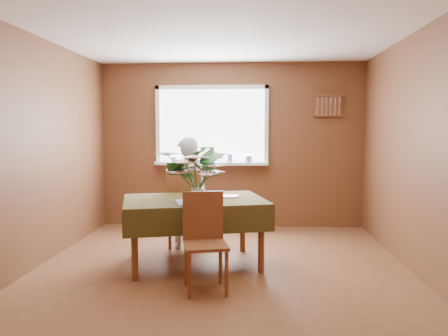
# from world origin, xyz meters

# --- Properties ---
(floor) EXTENTS (4.50, 4.50, 0.00)m
(floor) POSITION_xyz_m (0.00, 0.00, 0.00)
(floor) COLOR brown
(floor) RESTS_ON ground
(ceiling) EXTENTS (4.50, 4.50, 0.00)m
(ceiling) POSITION_xyz_m (0.00, 0.00, 2.50)
(ceiling) COLOR white
(ceiling) RESTS_ON wall_back
(wall_back) EXTENTS (4.00, 0.00, 4.00)m
(wall_back) POSITION_xyz_m (0.00, 2.25, 1.25)
(wall_back) COLOR brown
(wall_back) RESTS_ON floor
(wall_front) EXTENTS (4.00, 0.00, 4.00)m
(wall_front) POSITION_xyz_m (0.00, -2.25, 1.25)
(wall_front) COLOR brown
(wall_front) RESTS_ON floor
(wall_left) EXTENTS (0.00, 4.50, 4.50)m
(wall_left) POSITION_xyz_m (-2.00, 0.00, 1.25)
(wall_left) COLOR brown
(wall_left) RESTS_ON floor
(wall_right) EXTENTS (0.00, 4.50, 4.50)m
(wall_right) POSITION_xyz_m (2.00, 0.00, 1.25)
(wall_right) COLOR brown
(wall_right) RESTS_ON floor
(window_assembly) EXTENTS (1.72, 0.20, 1.22)m
(window_assembly) POSITION_xyz_m (-0.29, 2.20, 1.35)
(window_assembly) COLOR white
(window_assembly) RESTS_ON wall_back
(spoon_rack) EXTENTS (0.44, 0.05, 0.33)m
(spoon_rack) POSITION_xyz_m (1.45, 2.22, 1.85)
(spoon_rack) COLOR brown
(spoon_rack) RESTS_ON wall_back
(dining_table) EXTENTS (1.73, 1.39, 0.74)m
(dining_table) POSITION_xyz_m (-0.31, 0.27, 0.65)
(dining_table) COLOR brown
(dining_table) RESTS_ON floor
(chair_far) EXTENTS (0.45, 0.45, 1.00)m
(chair_far) POSITION_xyz_m (-0.51, 0.93, 0.54)
(chair_far) COLOR brown
(chair_far) RESTS_ON floor
(chair_near) EXTENTS (0.47, 0.47, 0.91)m
(chair_near) POSITION_xyz_m (-0.12, -0.45, 0.50)
(chair_near) COLOR brown
(chair_near) RESTS_ON floor
(seated_woman) EXTENTS (0.60, 0.49, 1.40)m
(seated_woman) POSITION_xyz_m (-0.49, 0.94, 0.70)
(seated_woman) COLOR white
(seated_woman) RESTS_ON floor
(flower_bouquet) EXTENTS (0.62, 0.62, 0.53)m
(flower_bouquet) POSITION_xyz_m (-0.25, 0.02, 1.08)
(flower_bouquet) COLOR white
(flower_bouquet) RESTS_ON dining_table
(side_plate) EXTENTS (0.25, 0.25, 0.01)m
(side_plate) POSITION_xyz_m (0.07, 0.42, 0.74)
(side_plate) COLOR white
(side_plate) RESTS_ON dining_table
(table_knife) EXTENTS (0.08, 0.23, 0.00)m
(table_knife) POSITION_xyz_m (-0.12, 0.14, 0.74)
(table_knife) COLOR silver
(table_knife) RESTS_ON dining_table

